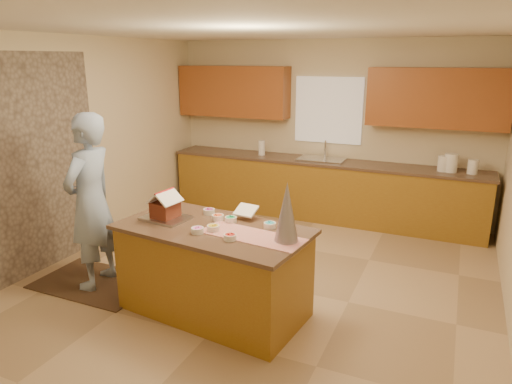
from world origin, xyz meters
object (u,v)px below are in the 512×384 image
at_px(island_base, 214,272).
at_px(tinsel_tree, 287,212).
at_px(boy, 91,202).
at_px(gingerbread_house, 165,207).

xyz_separation_m(island_base, tinsel_tree, (0.76, -0.04, 0.73)).
bearing_deg(boy, island_base, 85.15).
height_order(island_base, boy, boy).
height_order(island_base, tinsel_tree, tinsel_tree).
bearing_deg(tinsel_tree, island_base, 177.05).
relative_size(island_base, tinsel_tree, 3.27).
height_order(boy, gingerbread_house, boy).
bearing_deg(boy, gingerbread_house, 86.29).
distance_m(boy, gingerbread_house, 0.93).
bearing_deg(island_base, tinsel_tree, 3.67).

